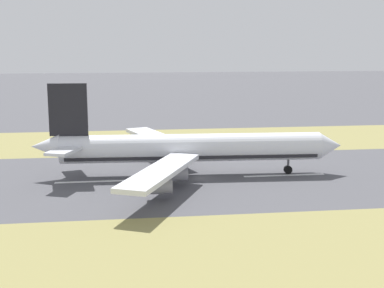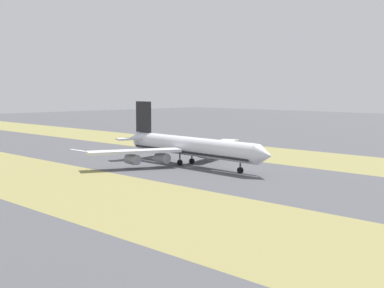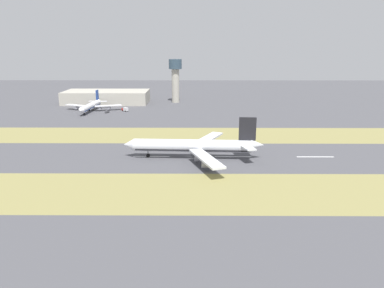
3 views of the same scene
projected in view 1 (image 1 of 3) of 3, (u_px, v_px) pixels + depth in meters
ground_plane at (201, 178)px, 114.21m from camera, size 800.00×800.00×0.00m
grass_median_west at (179, 140)px, 158.03m from camera, size 40.00×600.00×0.01m
grass_median_east at (250, 263)px, 70.38m from camera, size 40.00×600.00×0.01m
centreline_dash_mid at (99, 181)px, 111.47m from camera, size 1.20×18.00×0.01m
centreline_dash_far at (284, 175)px, 116.55m from camera, size 1.20×18.00×0.01m
airplane_main_jet at (183, 149)px, 115.07m from camera, size 64.06×67.19×20.20m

